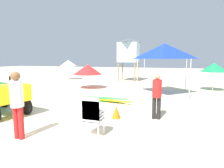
% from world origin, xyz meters
% --- Properties ---
extents(ground, '(80.00, 80.00, 0.00)m').
position_xyz_m(ground, '(0.00, 0.00, 0.00)').
color(ground, beige).
extents(utility_cart, '(2.79, 1.96, 1.50)m').
position_xyz_m(utility_cart, '(-2.14, 0.28, 0.78)').
color(utility_cart, '#1E6B38').
rests_on(utility_cart, ground).
extents(stacked_plastic_chairs, '(0.48, 0.48, 1.11)m').
position_xyz_m(stacked_plastic_chairs, '(2.04, -0.57, 0.65)').
color(stacked_plastic_chairs, white).
rests_on(stacked_plastic_chairs, ground).
extents(surfboard_pile, '(2.69, 0.85, 0.24)m').
position_xyz_m(surfboard_pile, '(1.04, 3.39, 0.12)').
color(surfboard_pile, green).
rests_on(surfboard_pile, ground).
extents(lifeguard_near_left, '(0.32, 0.32, 1.79)m').
position_xyz_m(lifeguard_near_left, '(0.24, -1.28, 1.03)').
color(lifeguard_near_left, red).
rests_on(lifeguard_near_left, ground).
extents(lifeguard_near_center, '(0.32, 0.32, 1.61)m').
position_xyz_m(lifeguard_near_center, '(3.56, 1.49, 0.92)').
color(lifeguard_near_center, black).
rests_on(lifeguard_near_center, ground).
extents(popup_canopy, '(2.73, 2.73, 3.00)m').
position_xyz_m(popup_canopy, '(3.59, 6.38, 2.55)').
color(popup_canopy, '#B2B2B7').
rests_on(popup_canopy, ground).
extents(lifeguard_tower, '(1.98, 1.98, 4.06)m').
position_xyz_m(lifeguard_tower, '(0.11, 12.21, 2.94)').
color(lifeguard_tower, olive).
rests_on(lifeguard_tower, ground).
extents(beach_umbrella_left, '(2.04, 2.04, 1.72)m').
position_xyz_m(beach_umbrella_left, '(-1.68, 7.00, 1.36)').
color(beach_umbrella_left, beige).
rests_on(beach_umbrella_left, ground).
extents(beach_umbrella_mid, '(1.67, 1.67, 1.85)m').
position_xyz_m(beach_umbrella_mid, '(6.67, 8.55, 1.56)').
color(beach_umbrella_mid, beige).
rests_on(beach_umbrella_mid, ground).
extents(beach_umbrella_far, '(1.67, 1.67, 1.99)m').
position_xyz_m(beach_umbrella_far, '(-6.02, 11.60, 1.69)').
color(beach_umbrella_far, beige).
rests_on(beach_umbrella_far, ground).
extents(traffic_cone_near, '(0.32, 0.32, 0.45)m').
position_xyz_m(traffic_cone_near, '(2.19, 1.14, 0.23)').
color(traffic_cone_near, orange).
rests_on(traffic_cone_near, ground).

